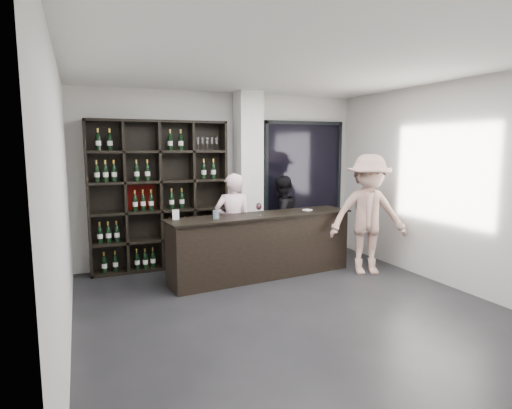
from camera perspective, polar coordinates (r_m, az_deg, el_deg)
name	(u,v)px	position (r m, az deg, el deg)	size (l,w,h in m)	color
floor	(297,314)	(5.32, 5.49, -14.31)	(5.00, 5.50, 0.01)	black
wine_shelf	(160,196)	(7.06, -12.72, 1.14)	(2.20, 0.35, 2.40)	black
structural_column	(248,178)	(7.35, -1.03, 3.54)	(0.40, 0.40, 2.90)	silver
glass_panel	(304,178)	(8.06, 6.36, 3.52)	(1.60, 0.08, 2.10)	black
tasting_counter	(262,245)	(6.56, 0.84, -5.49)	(2.96, 0.62, 0.97)	black
taster_pink	(233,224)	(6.68, -3.06, -2.60)	(0.58, 0.38, 1.58)	silver
taster_black	(281,218)	(7.61, 3.38, -1.74)	(0.71, 0.56, 1.47)	black
customer	(368,215)	(6.88, 14.75, -1.31)	(1.21, 0.70, 1.87)	#A07A6C
wine_glass	(259,209)	(6.35, 0.38, -0.54)	(0.09, 0.09, 0.21)	white
spit_cup	(216,214)	(6.10, -5.36, -1.33)	(0.09, 0.09, 0.12)	#A5C1CF
napkin_stack	(307,210)	(6.88, 6.86, -0.73)	(0.11, 0.11, 0.02)	white
card_stand	(176,215)	(6.10, -10.67, -1.36)	(0.09, 0.05, 0.14)	white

